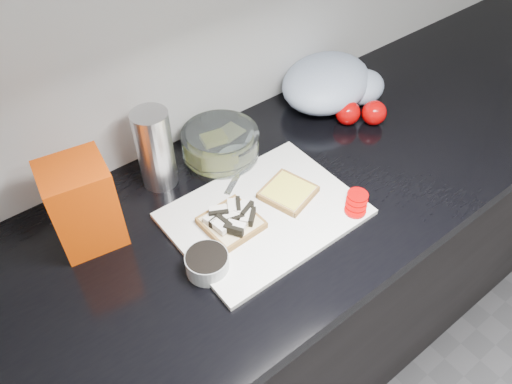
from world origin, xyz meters
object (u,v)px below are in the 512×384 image
at_px(glass_bowl, 221,146).
at_px(bread_bag, 83,205).
at_px(cutting_board, 264,214).
at_px(steel_canister, 155,149).

xyz_separation_m(glass_bowl, bread_bag, (-0.36, -0.04, 0.06)).
xyz_separation_m(cutting_board, glass_bowl, (0.04, 0.22, 0.03)).
relative_size(cutting_board, steel_canister, 2.05).
xyz_separation_m(cutting_board, steel_canister, (-0.12, 0.24, 0.09)).
bearing_deg(bread_bag, cutting_board, -19.73).
bearing_deg(bread_bag, glass_bowl, 15.43).
bearing_deg(bread_bag, steel_canister, 25.77).
height_order(cutting_board, steel_canister, steel_canister).
distance_m(cutting_board, glass_bowl, 0.22).
relative_size(glass_bowl, bread_bag, 0.96).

